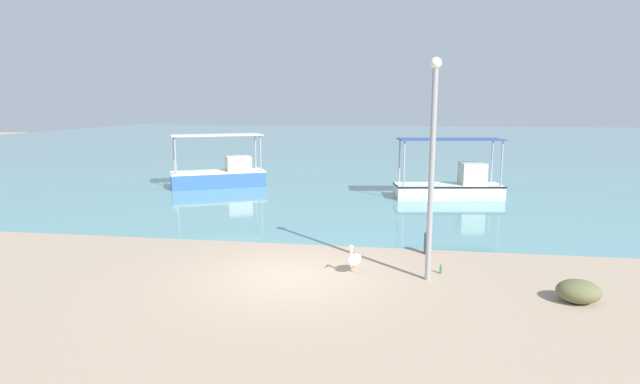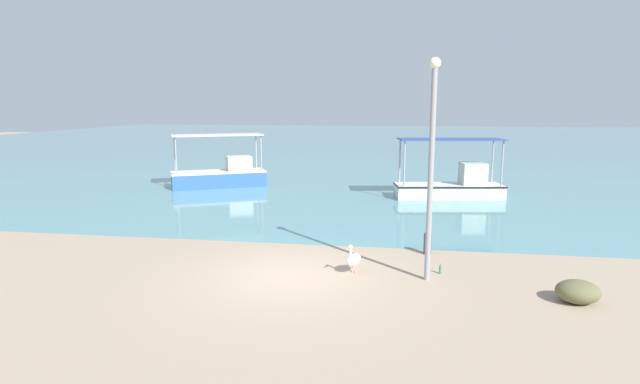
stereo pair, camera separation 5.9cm
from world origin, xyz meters
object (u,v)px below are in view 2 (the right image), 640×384
Objects in this scene: pelican at (353,259)px; lamp_post at (431,158)px; mooring_bollard at (428,242)px; fishing_boat_far_left at (453,185)px; fishing_boat_center at (221,174)px; glass_bottle at (440,270)px; net_pile at (578,292)px.

pelican is 3.32m from lamp_post.
pelican is 2.85m from mooring_bollard.
lamp_post is 7.90× the size of mooring_bollard.
lamp_post is (-1.80, -11.70, 2.46)m from fishing_boat_far_left.
fishing_boat_center is 6.46× the size of pelican.
fishing_boat_far_left is at bearing 82.74° from glass_bottle.
mooring_bollard is (0.13, 2.24, -2.72)m from lamp_post.
pelican is at bearing 166.59° from net_pile.
mooring_bollard is at bearing 45.00° from pelican.
net_pile is 3.25m from glass_bottle.
mooring_bollard is 4.50m from net_pile.
net_pile is at bearing -27.84° from glass_bottle.
net_pile is at bearing -13.41° from pelican.
fishing_boat_far_left reaches higher than fishing_boat_center.
fishing_boat_far_left is 5.47× the size of net_pile.
fishing_boat_far_left reaches higher than net_pile.
fishing_boat_center is 7.44× the size of mooring_bollard.
mooring_bollard reaches higher than net_pile.
glass_bottle is at bearing -97.26° from fishing_boat_far_left.
mooring_bollard is (2.02, 2.02, -0.00)m from pelican.
pelican is at bearing -135.00° from mooring_bollard.
fishing_boat_center reaches higher than net_pile.
pelican reaches higher than mooring_bollard.
fishing_boat_center is at bearing 172.68° from fishing_boat_far_left.
lamp_post reaches higher than net_pile.
fishing_boat_center reaches higher than pelican.
fishing_boat_center is 0.99× the size of fishing_boat_far_left.
fishing_boat_center is at bearing 129.81° from glass_bottle.
fishing_boat_center is 16.58m from glass_bottle.
lamp_post is (1.89, -0.23, 2.72)m from pelican.
net_pile is (1.45, -12.70, -0.38)m from fishing_boat_far_left.
glass_bottle is at bearing 152.16° from net_pile.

